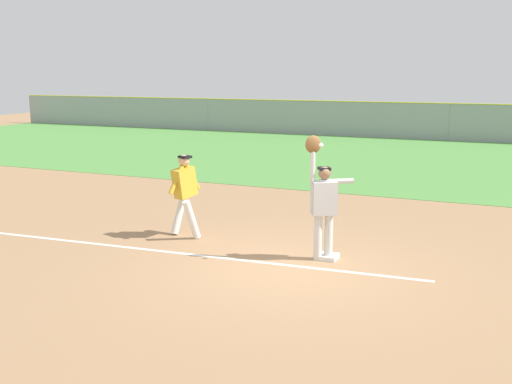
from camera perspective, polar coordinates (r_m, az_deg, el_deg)
ground_plane at (r=10.75m, az=3.13°, el=-7.14°), size 70.67×70.67×0.00m
outfield_grass at (r=24.61m, az=15.34°, el=2.85°), size 54.53×15.40×0.01m
chalk_foul_line at (r=12.36m, az=-12.73°, el=-4.95°), size 11.98×0.90×0.01m
first_base at (r=11.35m, az=6.65°, el=-6.00°), size 0.39×0.39×0.08m
fielder at (r=11.02m, az=6.27°, el=-0.71°), size 0.81×0.57×2.28m
runner at (r=12.62m, az=-6.67°, el=0.21°), size 0.76×0.83×1.72m
baseball at (r=10.65m, az=6.10°, el=4.38°), size 0.07×0.07×0.07m
outfield_fence at (r=32.11m, az=17.57°, el=6.25°), size 54.61×0.08×1.88m
parked_car_blue at (r=36.90m, az=7.22°, el=6.83°), size 4.53×2.38×1.25m
parked_car_silver at (r=35.68m, az=15.19°, el=6.39°), size 4.50×2.31×1.25m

